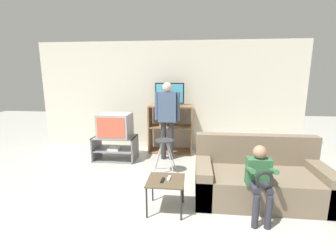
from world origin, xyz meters
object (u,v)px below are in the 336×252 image
object	(u,v)px
folding_stool	(164,146)
couch	(259,179)
tv_stand	(115,148)
remote_control_black	(163,180)
snack_table	(166,183)
television_flat	(170,95)
television_main	(115,125)
person_standing_adult	(167,113)
remote_control_white	(169,178)
media_shelf	(171,128)
person_seated_child	(260,177)

from	to	relation	value
folding_stool	couch	bearing A→B (deg)	-26.22
tv_stand	remote_control_black	xyz separation A→B (m)	(1.30, -1.95, 0.20)
snack_table	folding_stool	bearing A→B (deg)	97.97
remote_control_black	television_flat	bearing A→B (deg)	97.98
television_main	person_standing_adult	distance (m)	1.14
tv_stand	folding_stool	xyz separation A→B (m)	(1.16, -0.65, 0.27)
remote_control_black	remote_control_white	size ratio (longest dim) A/B	1.00
folding_stool	snack_table	world-z (taller)	folding_stool
television_flat	folding_stool	world-z (taller)	television_flat
television_main	tv_stand	bearing A→B (deg)	178.46
media_shelf	television_flat	size ratio (longest dim) A/B	1.69
media_shelf	person_seated_child	size ratio (longest dim) A/B	1.19
tv_stand	folding_stool	world-z (taller)	folding_stool
tv_stand	remote_control_white	world-z (taller)	tv_stand
snack_table	person_standing_adult	size ratio (longest dim) A/B	0.29
television_main	remote_control_black	size ratio (longest dim) A/B	4.59
television_main	couch	xyz separation A→B (m)	(2.67, -1.40, -0.47)
tv_stand	television_flat	distance (m)	1.72
tv_stand	folding_stool	distance (m)	1.36
remote_control_black	person_standing_adult	size ratio (longest dim) A/B	0.09
remote_control_black	remote_control_white	bearing A→B (deg)	47.48
person_standing_adult	tv_stand	bearing A→B (deg)	-172.90
television_flat	couch	world-z (taller)	television_flat
tv_stand	snack_table	bearing A→B (deg)	-55.09
media_shelf	remote_control_black	xyz separation A→B (m)	(0.15, -2.61, -0.13)
snack_table	person_seated_child	distance (m)	1.21
television_flat	tv_stand	bearing A→B (deg)	-149.12
television_flat	person_seated_child	size ratio (longest dim) A/B	0.70
tv_stand	person_seated_child	xyz separation A→B (m)	(2.53, -1.98, 0.31)
folding_stool	person_seated_child	bearing A→B (deg)	-44.11
remote_control_white	folding_stool	bearing A→B (deg)	104.85
tv_stand	television_flat	world-z (taller)	television_flat
remote_control_white	person_standing_adult	bearing A→B (deg)	102.05
television_main	television_flat	size ratio (longest dim) A/B	0.99
television_main	remote_control_white	bearing A→B (deg)	-54.11
folding_stool	person_seated_child	world-z (taller)	person_seated_child
folding_stool	couch	size ratio (longest dim) A/B	0.35
television_flat	remote_control_white	xyz separation A→B (m)	(0.26, -2.55, -0.92)
remote_control_white	couch	size ratio (longest dim) A/B	0.08
television_flat	snack_table	world-z (taller)	television_flat
folding_stool	remote_control_black	size ratio (longest dim) A/B	4.52
tv_stand	media_shelf	world-z (taller)	media_shelf
folding_stool	television_main	bearing A→B (deg)	150.41
television_flat	person_standing_adult	size ratio (longest dim) A/B	0.40
tv_stand	television_main	bearing A→B (deg)	-1.54
tv_stand	remote_control_white	bearing A→B (deg)	-53.77
couch	person_standing_adult	xyz separation A→B (m)	(-1.56, 1.54, 0.73)
remote_control_black	remote_control_white	xyz separation A→B (m)	(0.08, 0.07, 0.00)
remote_control_white	tv_stand	bearing A→B (deg)	131.12
snack_table	couch	distance (m)	1.44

